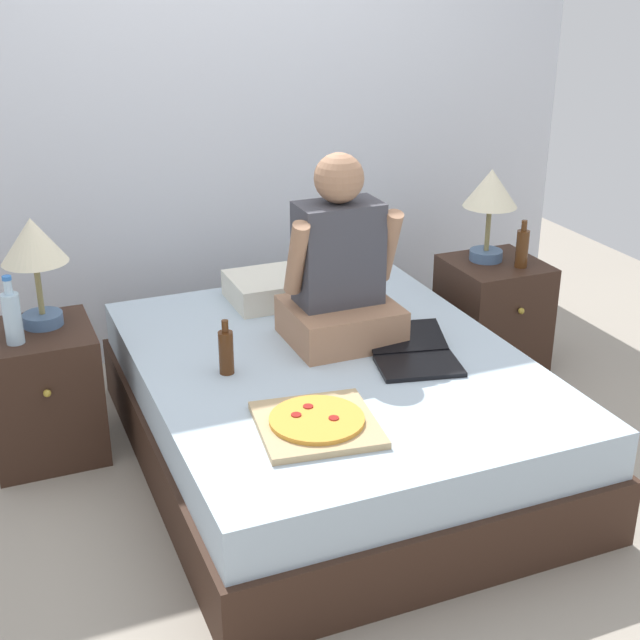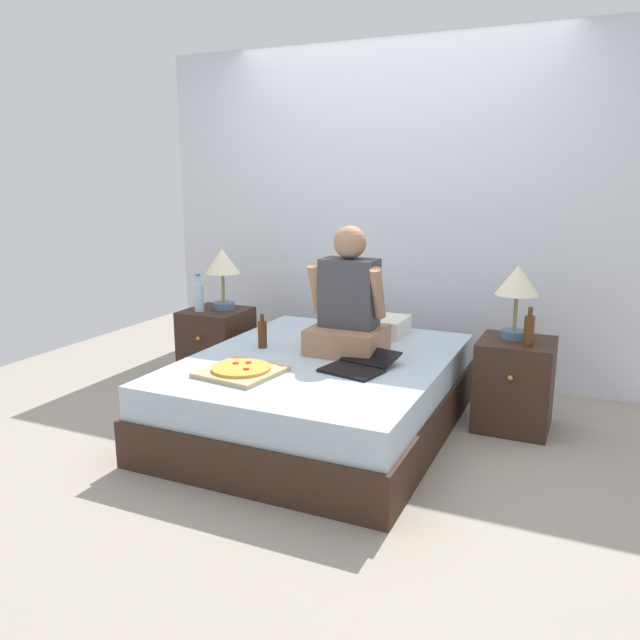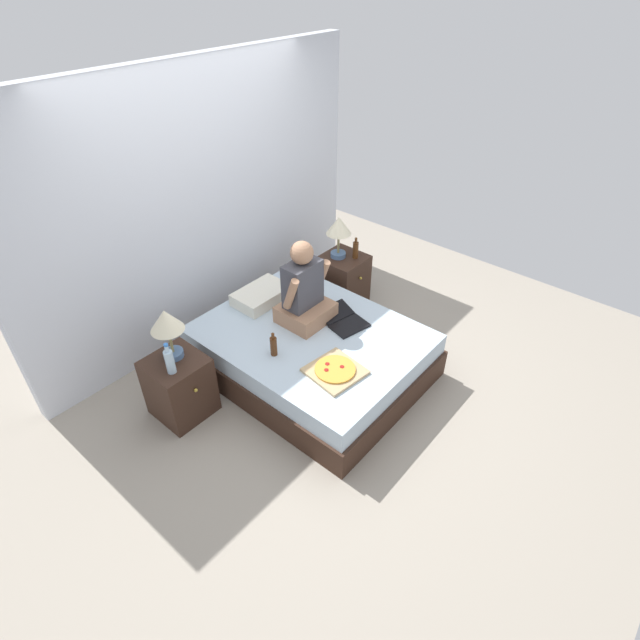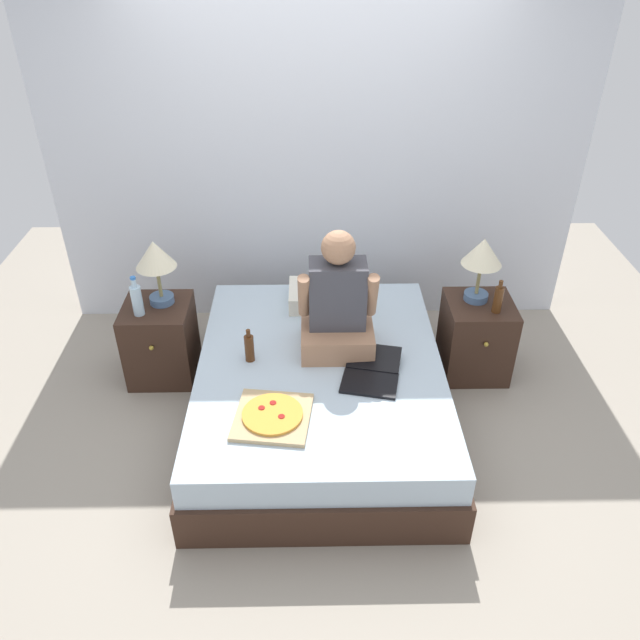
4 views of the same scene
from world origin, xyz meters
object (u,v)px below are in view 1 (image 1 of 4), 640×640
(water_bottle, at_px, (12,316))
(lamp_on_right_nightstand, at_px, (491,195))
(beer_bottle, at_px, (522,248))
(person_seated, at_px, (340,274))
(pizza_box, at_px, (317,423))
(nightstand_right, at_px, (492,315))
(nightstand_left, at_px, (43,392))
(lamp_on_left_nightstand, at_px, (34,248))
(laptop, at_px, (414,356))
(beer_bottle_on_bed, at_px, (226,351))
(bed, at_px, (332,409))

(water_bottle, relative_size, lamp_on_right_nightstand, 0.61)
(beer_bottle, distance_m, person_seated, 1.07)
(water_bottle, distance_m, pizza_box, 1.28)
(nightstand_right, bearing_deg, nightstand_left, 180.00)
(lamp_on_left_nightstand, height_order, person_seated, person_seated)
(water_bottle, distance_m, laptop, 1.56)
(lamp_on_right_nightstand, height_order, person_seated, person_seated)
(water_bottle, relative_size, pizza_box, 0.62)
(lamp_on_left_nightstand, distance_m, water_bottle, 0.28)
(laptop, xyz_separation_m, beer_bottle_on_bed, (-0.72, 0.18, 0.07))
(nightstand_right, distance_m, lamp_on_right_nightstand, 0.61)
(lamp_on_right_nightstand, bearing_deg, beer_bottle_on_bed, -161.06)
(lamp_on_left_nightstand, height_order, lamp_on_right_nightstand, same)
(water_bottle, relative_size, person_seated, 0.35)
(laptop, bearing_deg, beer_bottle_on_bed, 165.81)
(laptop, bearing_deg, bed, 154.09)
(nightstand_left, xyz_separation_m, person_seated, (1.19, -0.32, 0.46))
(lamp_on_right_nightstand, xyz_separation_m, beer_bottle, (0.10, -0.15, -0.23))
(pizza_box, bearing_deg, water_bottle, 135.18)
(nightstand_right, bearing_deg, laptop, -140.94)
(nightstand_left, height_order, lamp_on_right_nightstand, lamp_on_right_nightstand)
(water_bottle, relative_size, beer_bottle_on_bed, 1.25)
(beer_bottle_on_bed, bearing_deg, nightstand_right, 16.86)
(water_bottle, relative_size, laptop, 0.58)
(lamp_on_left_nightstand, xyz_separation_m, lamp_on_right_nightstand, (2.09, 0.00, 0.00))
(water_bottle, distance_m, beer_bottle_on_bed, 0.83)
(laptop, bearing_deg, lamp_on_right_nightstand, 42.30)
(laptop, bearing_deg, beer_bottle, 32.14)
(bed, xyz_separation_m, lamp_on_right_nightstand, (1.05, 0.54, 0.66))
(beer_bottle_on_bed, bearing_deg, water_bottle, 153.54)
(bed, bearing_deg, beer_bottle, 18.95)
(bed, distance_m, nightstand_left, 1.19)
(laptop, relative_size, beer_bottle_on_bed, 2.15)
(lamp_on_left_nightstand, distance_m, laptop, 1.55)
(beer_bottle, height_order, beer_bottle_on_bed, beer_bottle)
(pizza_box, bearing_deg, bed, 61.34)
(beer_bottle, relative_size, beer_bottle_on_bed, 1.05)
(nightstand_right, relative_size, person_seated, 0.71)
(lamp_on_right_nightstand, distance_m, laptop, 1.10)
(nightstand_left, bearing_deg, beer_bottle, -2.57)
(bed, xyz_separation_m, laptop, (0.29, -0.14, 0.25))
(nightstand_left, relative_size, laptop, 1.17)
(person_seated, height_order, beer_bottle_on_bed, person_seated)
(nightstand_right, bearing_deg, lamp_on_left_nightstand, 178.65)
(nightstand_left, distance_m, beer_bottle_on_bed, 0.84)
(bed, relative_size, person_seated, 2.47)
(lamp_on_left_nightstand, xyz_separation_m, laptop, (1.33, -0.69, -0.41))
(nightstand_left, distance_m, nightstand_right, 2.16)
(beer_bottle, bearing_deg, pizza_box, -148.14)
(beer_bottle, xyz_separation_m, person_seated, (-1.04, -0.22, 0.09))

